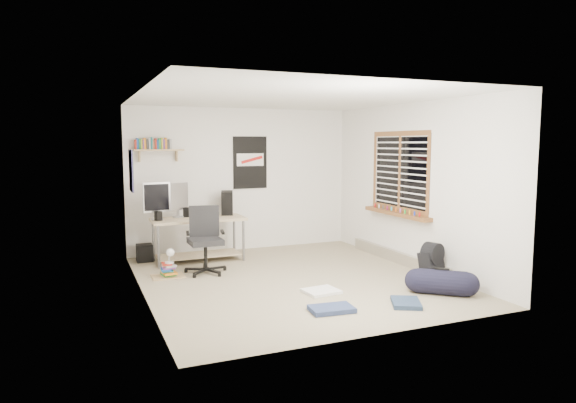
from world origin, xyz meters
name	(u,v)px	position (x,y,z in m)	size (l,w,h in m)	color
floor	(292,280)	(0.00, 0.00, -0.01)	(4.00, 4.50, 0.01)	gray
ceiling	(292,97)	(0.00, 0.00, 2.50)	(4.00, 4.50, 0.01)	white
back_wall	(242,180)	(0.00, 2.25, 1.25)	(4.00, 0.01, 2.50)	silver
left_wall	(141,196)	(-2.00, 0.00, 1.25)	(0.01, 4.50, 2.50)	silver
right_wall	(413,186)	(2.00, 0.00, 1.25)	(0.01, 4.50, 2.50)	silver
desk	(199,239)	(-0.93, 1.63, 0.36)	(1.47, 0.64, 0.67)	tan
monitor_left	(157,207)	(-1.57, 1.70, 0.90)	(0.43, 0.11, 0.47)	#9D9CA1
monitor_right	(178,206)	(-1.22, 1.82, 0.89)	(0.40, 0.10, 0.44)	#96959A
pc_tower	(227,204)	(-0.38, 1.89, 0.88)	(0.19, 0.40, 0.42)	black
keyboard	(176,222)	(-1.32, 1.45, 0.68)	(0.39, 0.14, 0.02)	black
speaker_left	(158,217)	(-1.57, 1.58, 0.76)	(0.09, 0.09, 0.18)	black
speaker_right	(186,213)	(-1.09, 1.82, 0.76)	(0.09, 0.09, 0.18)	black
office_chair	(205,240)	(-1.02, 0.82, 0.49)	(0.64, 0.64, 0.98)	black
wall_shelf	(159,150)	(-1.45, 2.14, 1.78)	(0.80, 0.22, 0.24)	tan
poster_back_wall	(250,163)	(0.15, 2.23, 1.55)	(0.62, 0.03, 0.92)	black
poster_left_wall	(131,171)	(-1.99, 1.20, 1.50)	(0.02, 0.42, 0.60)	navy
window	(399,172)	(1.95, 0.30, 1.45)	(0.10, 1.50, 1.26)	brown
baseboard_heater	(397,257)	(1.96, 0.30, 0.09)	(0.08, 2.50, 0.18)	#B7B2A8
backpack	(432,267)	(1.75, -0.82, 0.20)	(0.32, 0.26, 0.43)	black
duffel_bag	(442,283)	(1.46, -1.38, 0.14)	(0.31, 0.31, 0.61)	black
tshirt	(321,291)	(0.10, -0.73, 0.02)	(0.42, 0.36, 0.04)	silver
jeans_a	(332,309)	(-0.12, -1.43, 0.03)	(0.49, 0.31, 0.05)	navy
jeans_b	(406,303)	(0.79, -1.56, 0.03)	(0.43, 0.32, 0.05)	#23344F
book_stack	(168,266)	(-1.57, 0.81, 0.15)	(0.40, 0.33, 0.27)	olive
desk_lamp	(169,251)	(-1.55, 0.79, 0.38)	(0.13, 0.21, 0.21)	silver
subwoofer	(145,253)	(-1.75, 1.93, 0.14)	(0.25, 0.25, 0.28)	black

